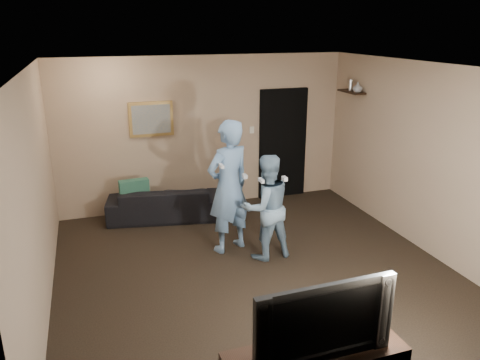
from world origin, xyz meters
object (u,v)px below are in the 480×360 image
object	(u,v)px
sofa	(165,202)
television	(318,315)
wii_player_left	(229,187)
wii_player_right	(266,207)

from	to	relation	value
sofa	television	size ratio (longest dim) A/B	1.56
sofa	television	distance (m)	4.47
sofa	wii_player_left	size ratio (longest dim) A/B	0.99
television	wii_player_right	size ratio (longest dim) A/B	0.81
sofa	wii_player_left	bearing A→B (deg)	126.09
wii_player_left	wii_player_right	size ratio (longest dim) A/B	1.29
wii_player_left	wii_player_right	distance (m)	0.60
television	wii_player_right	bearing A→B (deg)	76.64
television	wii_player_left	bearing A→B (deg)	85.96
wii_player_left	television	bearing A→B (deg)	-93.09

